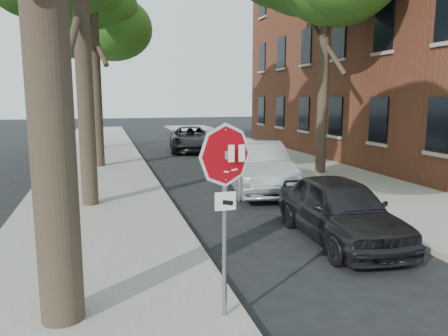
{
  "coord_description": "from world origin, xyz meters",
  "views": [
    {
      "loc": [
        -2.18,
        -5.32,
        3.05
      ],
      "look_at": [
        -0.55,
        0.58,
        2.05
      ],
      "focal_mm": 35.0,
      "sensor_mm": 36.0,
      "label": 1
    }
  ],
  "objects_px": {
    "tree_far": "(88,21)",
    "car_a": "(340,209)",
    "stop_sign": "(225,184)",
    "apartment_building": "(431,4)",
    "car_d": "(191,139)",
    "car_b": "(256,166)"
  },
  "relations": [
    {
      "from": "tree_far",
      "to": "car_d",
      "type": "xyz_separation_m",
      "value": [
        5.32,
        -2.15,
        -6.52
      ]
    },
    {
      "from": "tree_far",
      "to": "car_a",
      "type": "height_order",
      "value": "tree_far"
    },
    {
      "from": "stop_sign",
      "to": "car_d",
      "type": "relative_size",
      "value": 0.52
    },
    {
      "from": "apartment_building",
      "to": "car_a",
      "type": "distance_m",
      "value": 17.5
    },
    {
      "from": "stop_sign",
      "to": "apartment_building",
      "type": "bearing_deg",
      "value": 43.65
    },
    {
      "from": "tree_far",
      "to": "car_b",
      "type": "relative_size",
      "value": 1.9
    },
    {
      "from": "apartment_building",
      "to": "car_d",
      "type": "relative_size",
      "value": 4.06
    },
    {
      "from": "tree_far",
      "to": "stop_sign",
      "type": "bearing_deg",
      "value": -84.54
    },
    {
      "from": "apartment_building",
      "to": "stop_sign",
      "type": "xyz_separation_m",
      "value": [
        -14.7,
        -14.03,
        -5.71
      ]
    },
    {
      "from": "stop_sign",
      "to": "car_a",
      "type": "height_order",
      "value": "stop_sign"
    },
    {
      "from": "apartment_building",
      "to": "car_a",
      "type": "height_order",
      "value": "apartment_building"
    },
    {
      "from": "car_d",
      "to": "tree_far",
      "type": "bearing_deg",
      "value": 165.3
    },
    {
      "from": "car_b",
      "to": "car_d",
      "type": "xyz_separation_m",
      "value": [
        0.0,
        10.99,
        -0.12
      ]
    },
    {
      "from": "apartment_building",
      "to": "tree_far",
      "type": "xyz_separation_m",
      "value": [
        -16.72,
        7.11,
        -0.44
      ]
    },
    {
      "from": "car_b",
      "to": "stop_sign",
      "type": "bearing_deg",
      "value": -104.89
    },
    {
      "from": "car_a",
      "to": "car_b",
      "type": "relative_size",
      "value": 0.82
    },
    {
      "from": "stop_sign",
      "to": "car_b",
      "type": "xyz_separation_m",
      "value": [
        3.3,
        7.99,
        -1.14
      ]
    },
    {
      "from": "car_a",
      "to": "car_b",
      "type": "xyz_separation_m",
      "value": [
        0.0,
        5.26,
        0.12
      ]
    },
    {
      "from": "tree_far",
      "to": "car_a",
      "type": "bearing_deg",
      "value": -73.88
    },
    {
      "from": "stop_sign",
      "to": "car_a",
      "type": "relative_size",
      "value": 0.65
    },
    {
      "from": "apartment_building",
      "to": "tree_far",
      "type": "height_order",
      "value": "apartment_building"
    },
    {
      "from": "car_a",
      "to": "car_d",
      "type": "xyz_separation_m",
      "value": [
        0.0,
        16.26,
        0.0
      ]
    }
  ]
}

